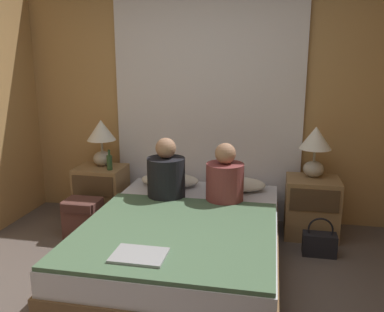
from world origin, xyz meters
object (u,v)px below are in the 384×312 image
(lamp_left, at_px, (101,137))
(person_left_in_bed, at_px, (166,175))
(bed, at_px, (185,241))
(pillow_right, at_px, (235,184))
(beer_bottle_on_left_stand, at_px, (109,162))
(lamp_right, at_px, (315,145))
(person_right_in_bed, at_px, (225,179))
(nightstand_left, at_px, (102,193))
(backpack_on_floor, at_px, (83,216))
(nightstand_right, at_px, (311,207))
(laptop_on_bed, at_px, (139,255))
(handbag_on_floor, at_px, (319,243))
(pillow_left, at_px, (170,180))

(lamp_left, distance_m, person_left_in_bed, 0.94)
(bed, distance_m, pillow_right, 0.93)
(pillow_right, xyz_separation_m, beer_bottle_on_left_stand, (-1.27, -0.12, 0.19))
(lamp_right, relative_size, person_left_in_bed, 0.85)
(pillow_right, height_order, person_right_in_bed, person_right_in_bed)
(nightstand_left, relative_size, backpack_on_floor, 1.55)
(nightstand_right, relative_size, backpack_on_floor, 1.55)
(lamp_right, distance_m, person_left_in_bed, 1.43)
(lamp_left, height_order, laptop_on_bed, lamp_left)
(nightstand_right, relative_size, person_left_in_bed, 1.00)
(nightstand_left, height_order, beer_bottle_on_left_stand, beer_bottle_on_left_stand)
(beer_bottle_on_left_stand, xyz_separation_m, laptop_on_bed, (0.81, -1.47, -0.21))
(handbag_on_floor, bearing_deg, lamp_right, 95.54)
(nightstand_right, bearing_deg, lamp_left, 178.18)
(nightstand_right, distance_m, lamp_left, 2.23)
(nightstand_right, bearing_deg, laptop_on_bed, -127.85)
(lamp_left, bearing_deg, lamp_right, 0.00)
(person_left_in_bed, xyz_separation_m, backpack_on_floor, (-0.80, -0.11, -0.42))
(person_left_in_bed, bearing_deg, lamp_left, 152.76)
(pillow_left, xyz_separation_m, backpack_on_floor, (-0.74, -0.49, -0.26))
(lamp_left, height_order, pillow_left, lamp_left)
(handbag_on_floor, bearing_deg, person_left_in_bed, 177.40)
(nightstand_left, height_order, person_right_in_bed, person_right_in_bed)
(pillow_right, relative_size, laptop_on_bed, 1.72)
(lamp_right, distance_m, laptop_on_bed, 2.07)
(lamp_left, height_order, pillow_right, lamp_left)
(bed, xyz_separation_m, backpack_on_floor, (-1.07, 0.34, 0.01))
(nightstand_right, height_order, beer_bottle_on_left_stand, beer_bottle_on_left_stand)
(bed, height_order, backpack_on_floor, bed)
(pillow_left, height_order, person_left_in_bed, person_left_in_bed)
(pillow_right, distance_m, person_left_in_bed, 0.74)
(bed, height_order, pillow_left, pillow_left)
(backpack_on_floor, bearing_deg, person_left_in_bed, 7.64)
(pillow_left, distance_m, person_left_in_bed, 0.42)
(bed, bearing_deg, person_right_in_bed, 58.35)
(nightstand_right, relative_size, person_right_in_bed, 1.04)
(person_right_in_bed, xyz_separation_m, handbag_on_floor, (0.85, -0.06, -0.51))
(person_left_in_bed, bearing_deg, lamp_right, 17.13)
(lamp_left, xyz_separation_m, laptop_on_bed, (0.94, -1.62, -0.44))
(bed, height_order, nightstand_left, nightstand_left)
(person_left_in_bed, relative_size, laptop_on_bed, 1.66)
(pillow_left, relative_size, backpack_on_floor, 1.61)
(person_right_in_bed, height_order, laptop_on_bed, person_right_in_bed)
(bed, bearing_deg, beer_bottle_on_left_stand, 142.69)
(person_right_in_bed, bearing_deg, lamp_left, 162.93)
(nightstand_right, distance_m, person_left_in_bed, 1.43)
(person_left_in_bed, height_order, beer_bottle_on_left_stand, person_left_in_bed)
(pillow_left, bearing_deg, lamp_right, 1.24)
(nightstand_left, bearing_deg, nightstand_right, 0.00)
(nightstand_left, relative_size, beer_bottle_on_left_stand, 2.75)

